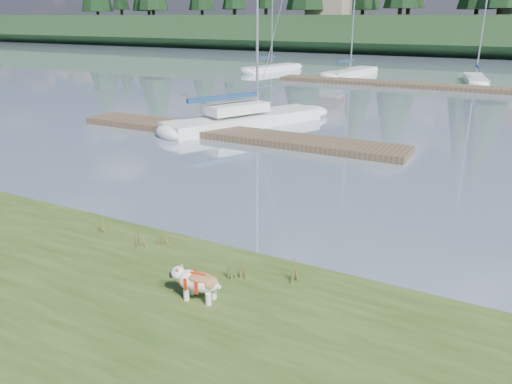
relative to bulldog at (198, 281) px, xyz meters
The scene contains 17 objects.
ground 33.80m from the bulldog, 94.84° to the left, with size 200.00×200.00×0.00m, color #7E8FA4.
ridge 76.74m from the bulldog, 92.13° to the left, with size 200.00×20.00×5.00m, color black.
bulldog is the anchor object (origin of this frame).
sailboat_main 17.18m from the bulldog, 114.51° to the left, with size 5.85×9.59×13.87m.
dock_near 14.42m from the bulldog, 118.41° to the left, with size 16.00×2.00×0.30m, color #4C3D2C.
dock_far 33.69m from the bulldog, 91.45° to the left, with size 26.00×2.20×0.30m, color #4C3D2C.
sailboat_bg_0 43.16m from the bulldog, 113.94° to the left, with size 3.59×8.10×11.55m.
sailboat_bg_1 40.62m from the bulldog, 103.57° to the left, with size 3.13×9.10×13.21m.
sailboat_bg_2 38.89m from the bulldog, 88.65° to the left, with size 2.73×7.45×11.05m.
weed_0 2.67m from the bulldog, 153.67° to the left, with size 0.17×0.14×0.49m.
weed_1 2.56m from the bulldog, 143.07° to the left, with size 0.17×0.14×0.42m.
weed_2 1.17m from the bulldog, 72.35° to the left, with size 0.17×0.14×0.55m.
weed_3 3.97m from the bulldog, 158.93° to the left, with size 0.17×0.14×0.51m.
weed_4 0.97m from the bulldog, 83.48° to the left, with size 0.17×0.14×0.49m.
weed_5 1.93m from the bulldog, 46.50° to the left, with size 0.17×0.14×0.68m.
mud_lip 3.58m from the bulldog, 144.03° to the left, with size 60.00×0.50×0.14m, color #33281C.
house_0 78.03m from the bulldog, 108.64° to the left, with size 6.30×5.30×4.65m.
Camera 1 is at (7.50, -10.18, 5.24)m, focal length 35.00 mm.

